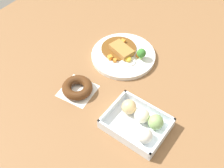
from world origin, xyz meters
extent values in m
plane|color=brown|center=(0.00, 0.00, 0.00)|extent=(1.60, 1.60, 0.00)
cylinder|color=white|center=(0.11, -0.06, 0.01)|extent=(0.27, 0.27, 0.02)
cylinder|color=brown|center=(0.14, -0.08, 0.02)|extent=(0.15, 0.15, 0.01)
cube|color=#A87538|center=(0.12, -0.06, 0.04)|extent=(0.11, 0.08, 0.02)
cylinder|color=white|center=(0.07, -0.04, 0.02)|extent=(0.06, 0.06, 0.00)
ellipsoid|color=yellow|center=(0.07, -0.04, 0.03)|extent=(0.03, 0.03, 0.02)
cylinder|color=#8CB766|center=(0.04, -0.08, 0.03)|extent=(0.01, 0.01, 0.02)
sphere|color=#387A2D|center=(0.04, -0.08, 0.05)|extent=(0.04, 0.04, 0.04)
cube|color=orange|center=(0.05, -0.09, 0.03)|extent=(0.02, 0.02, 0.01)
cube|color=orange|center=(0.11, -0.01, 0.02)|extent=(0.02, 0.02, 0.01)
cube|color=orange|center=(0.14, -0.01, 0.03)|extent=(0.02, 0.02, 0.02)
cube|color=orange|center=(0.15, -0.12, 0.03)|extent=(0.02, 0.02, 0.02)
cube|color=silver|center=(-0.12, 0.19, 0.01)|extent=(0.21, 0.16, 0.01)
cube|color=silver|center=(-0.22, 0.19, 0.03)|extent=(0.01, 0.16, 0.03)
cube|color=silver|center=(-0.02, 0.19, 0.03)|extent=(0.01, 0.16, 0.03)
cube|color=silver|center=(-0.12, 0.11, 0.03)|extent=(0.21, 0.01, 0.03)
cube|color=silver|center=(-0.12, 0.27, 0.03)|extent=(0.21, 0.01, 0.03)
sphere|color=#84A860|center=(-0.18, 0.16, 0.04)|extent=(0.05, 0.05, 0.05)
sphere|color=#EFE5C6|center=(-0.13, 0.16, 0.04)|extent=(0.05, 0.05, 0.05)
sphere|color=#DBB77A|center=(-0.07, 0.16, 0.04)|extent=(0.05, 0.05, 0.05)
sphere|color=silver|center=(-0.17, 0.22, 0.04)|extent=(0.05, 0.05, 0.05)
cube|color=white|center=(0.14, 0.19, 0.00)|extent=(0.14, 0.14, 0.00)
torus|color=#4C2B14|center=(0.14, 0.19, 0.02)|extent=(0.12, 0.12, 0.04)
camera|label=1|loc=(-0.36, 0.65, 0.83)|focal=44.87mm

